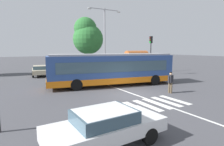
{
  "coord_description": "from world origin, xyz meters",
  "views": [
    {
      "loc": [
        -8.26,
        -11.23,
        3.55
      ],
      "look_at": [
        0.21,
        3.34,
        1.3
      ],
      "focal_mm": 29.32,
      "sensor_mm": 36.0,
      "label": 1
    }
  ],
  "objects_px": {
    "foreground_sedan": "(106,125)",
    "twin_arm_street_lamp": "(105,34)",
    "parked_car_silver": "(96,67)",
    "background_tree_right": "(87,36)",
    "parked_car_charcoal": "(79,68)",
    "city_transit_bus": "(112,69)",
    "parked_car_champagne": "(40,70)",
    "traffic_light_far_corner": "(151,49)",
    "pedestrian_crossing_street": "(171,81)",
    "parked_car_white": "(60,69)",
    "bus_stop_shelter": "(136,56)"
  },
  "relations": [
    {
      "from": "pedestrian_crossing_street",
      "to": "bus_stop_shelter",
      "type": "relative_size",
      "value": 0.45
    },
    {
      "from": "parked_car_champagne",
      "to": "city_transit_bus",
      "type": "bearing_deg",
      "value": -63.74
    },
    {
      "from": "city_transit_bus",
      "to": "pedestrian_crossing_street",
      "type": "xyz_separation_m",
      "value": [
        2.48,
        -5.05,
        -0.62
      ]
    },
    {
      "from": "foreground_sedan",
      "to": "bus_stop_shelter",
      "type": "height_order",
      "value": "bus_stop_shelter"
    },
    {
      "from": "city_transit_bus",
      "to": "traffic_light_far_corner",
      "type": "distance_m",
      "value": 8.85
    },
    {
      "from": "city_transit_bus",
      "to": "bus_stop_shelter",
      "type": "height_order",
      "value": "bus_stop_shelter"
    },
    {
      "from": "parked_car_silver",
      "to": "traffic_light_far_corner",
      "type": "height_order",
      "value": "traffic_light_far_corner"
    },
    {
      "from": "parked_car_champagne",
      "to": "parked_car_charcoal",
      "type": "relative_size",
      "value": 1.02
    },
    {
      "from": "foreground_sedan",
      "to": "parked_car_charcoal",
      "type": "height_order",
      "value": "same"
    },
    {
      "from": "parked_car_silver",
      "to": "parked_car_champagne",
      "type": "bearing_deg",
      "value": 175.61
    },
    {
      "from": "pedestrian_crossing_street",
      "to": "parked_car_silver",
      "type": "xyz_separation_m",
      "value": [
        0.32,
        14.7,
        -0.2
      ]
    },
    {
      "from": "city_transit_bus",
      "to": "background_tree_right",
      "type": "bearing_deg",
      "value": 76.25
    },
    {
      "from": "pedestrian_crossing_street",
      "to": "foreground_sedan",
      "type": "xyz_separation_m",
      "value": [
        -8.28,
        -4.45,
        -0.2
      ]
    },
    {
      "from": "foreground_sedan",
      "to": "background_tree_right",
      "type": "bearing_deg",
      "value": 68.76
    },
    {
      "from": "foreground_sedan",
      "to": "parked_car_white",
      "type": "height_order",
      "value": "same"
    },
    {
      "from": "pedestrian_crossing_street",
      "to": "traffic_light_far_corner",
      "type": "distance_m",
      "value": 10.38
    },
    {
      "from": "parked_car_white",
      "to": "parked_car_charcoal",
      "type": "bearing_deg",
      "value": 4.82
    },
    {
      "from": "parked_car_charcoal",
      "to": "parked_car_silver",
      "type": "xyz_separation_m",
      "value": [
        2.49,
        -0.61,
        0.0
      ]
    },
    {
      "from": "parked_car_silver",
      "to": "bus_stop_shelter",
      "type": "bearing_deg",
      "value": -16.48
    },
    {
      "from": "bus_stop_shelter",
      "to": "background_tree_right",
      "type": "height_order",
      "value": "background_tree_right"
    },
    {
      "from": "foreground_sedan",
      "to": "parked_car_silver",
      "type": "height_order",
      "value": "same"
    },
    {
      "from": "parked_car_silver",
      "to": "bus_stop_shelter",
      "type": "distance_m",
      "value": 6.66
    },
    {
      "from": "bus_stop_shelter",
      "to": "foreground_sedan",
      "type": "bearing_deg",
      "value": -130.47
    },
    {
      "from": "foreground_sedan",
      "to": "twin_arm_street_lamp",
      "type": "bearing_deg",
      "value": 62.16
    },
    {
      "from": "bus_stop_shelter",
      "to": "background_tree_right",
      "type": "distance_m",
      "value": 9.28
    },
    {
      "from": "parked_car_champagne",
      "to": "parked_car_white",
      "type": "relative_size",
      "value": 1.0
    },
    {
      "from": "foreground_sedan",
      "to": "twin_arm_street_lamp",
      "type": "height_order",
      "value": "twin_arm_street_lamp"
    },
    {
      "from": "city_transit_bus",
      "to": "parked_car_champagne",
      "type": "height_order",
      "value": "city_transit_bus"
    },
    {
      "from": "parked_car_charcoal",
      "to": "bus_stop_shelter",
      "type": "xyz_separation_m",
      "value": [
        8.67,
        -2.43,
        1.65
      ]
    },
    {
      "from": "city_transit_bus",
      "to": "parked_car_silver",
      "type": "distance_m",
      "value": 10.09
    },
    {
      "from": "foreground_sedan",
      "to": "parked_car_charcoal",
      "type": "relative_size",
      "value": 1.0
    },
    {
      "from": "city_transit_bus",
      "to": "parked_car_champagne",
      "type": "bearing_deg",
      "value": 116.26
    },
    {
      "from": "parked_car_silver",
      "to": "background_tree_right",
      "type": "height_order",
      "value": "background_tree_right"
    },
    {
      "from": "city_transit_bus",
      "to": "foreground_sedan",
      "type": "height_order",
      "value": "city_transit_bus"
    },
    {
      "from": "foreground_sedan",
      "to": "parked_car_champagne",
      "type": "bearing_deg",
      "value": 87.87
    },
    {
      "from": "pedestrian_crossing_street",
      "to": "parked_car_white",
      "type": "relative_size",
      "value": 0.37
    },
    {
      "from": "parked_car_white",
      "to": "parked_car_silver",
      "type": "relative_size",
      "value": 1.02
    },
    {
      "from": "foreground_sedan",
      "to": "twin_arm_street_lamp",
      "type": "xyz_separation_m",
      "value": [
        9.14,
        17.31,
        4.84
      ]
    },
    {
      "from": "foreground_sedan",
      "to": "background_tree_right",
      "type": "distance_m",
      "value": 26.35
    },
    {
      "from": "parked_car_champagne",
      "to": "traffic_light_far_corner",
      "type": "height_order",
      "value": "traffic_light_far_corner"
    },
    {
      "from": "traffic_light_far_corner",
      "to": "background_tree_right",
      "type": "xyz_separation_m",
      "value": [
        -4.36,
        11.2,
        2.24
      ]
    },
    {
      "from": "parked_car_white",
      "to": "bus_stop_shelter",
      "type": "height_order",
      "value": "bus_stop_shelter"
    },
    {
      "from": "city_transit_bus",
      "to": "parked_car_champagne",
      "type": "distance_m",
      "value": 11.47
    },
    {
      "from": "pedestrian_crossing_street",
      "to": "background_tree_right",
      "type": "distance_m",
      "value": 20.26
    },
    {
      "from": "foreground_sedan",
      "to": "pedestrian_crossing_street",
      "type": "bearing_deg",
      "value": 28.28
    },
    {
      "from": "parked_car_charcoal",
      "to": "background_tree_right",
      "type": "relative_size",
      "value": 0.51
    },
    {
      "from": "city_transit_bus",
      "to": "parked_car_charcoal",
      "type": "xyz_separation_m",
      "value": [
        0.31,
        10.26,
        -0.82
      ]
    },
    {
      "from": "parked_car_champagne",
      "to": "parked_car_white",
      "type": "xyz_separation_m",
      "value": [
        2.54,
        -0.24,
        0.0
      ]
    },
    {
      "from": "parked_car_charcoal",
      "to": "parked_car_silver",
      "type": "bearing_deg",
      "value": -13.68
    },
    {
      "from": "twin_arm_street_lamp",
      "to": "parked_car_white",
      "type": "bearing_deg",
      "value": 159.37
    }
  ]
}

